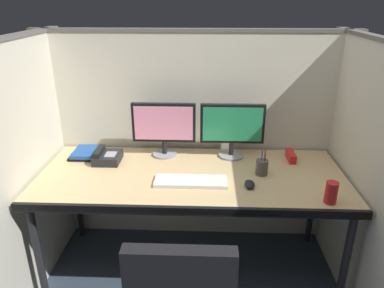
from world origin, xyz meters
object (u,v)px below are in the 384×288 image
(book_stack, at_px, (84,153))
(red_stapler, at_px, (291,156))
(monitor_right, at_px, (232,127))
(desk_phone, at_px, (107,157))
(keyboard_main, at_px, (190,181))
(desk, at_px, (192,182))
(pen_cup, at_px, (262,167))
(monitor_left, at_px, (164,126))
(soda_can, at_px, (331,193))
(computer_mouse, at_px, (250,184))

(book_stack, height_order, red_stapler, red_stapler)
(monitor_right, distance_m, desk_phone, 0.86)
(keyboard_main, bearing_deg, book_stack, 154.31)
(desk, xyz_separation_m, pen_cup, (0.43, 0.02, 0.10))
(keyboard_main, distance_m, pen_cup, 0.46)
(keyboard_main, distance_m, desk_phone, 0.64)
(monitor_left, height_order, desk_phone, monitor_left)
(desk_phone, bearing_deg, monitor_right, 7.95)
(desk, relative_size, monitor_right, 4.42)
(book_stack, relative_size, red_stapler, 1.46)
(desk_phone, bearing_deg, soda_can, -19.20)
(computer_mouse, bearing_deg, book_stack, 160.27)
(soda_can, xyz_separation_m, red_stapler, (-0.09, 0.54, -0.03))
(monitor_right, xyz_separation_m, computer_mouse, (0.08, -0.43, -0.20))
(monitor_left, distance_m, pen_cup, 0.71)
(keyboard_main, xyz_separation_m, soda_can, (0.76, -0.19, 0.05))
(computer_mouse, xyz_separation_m, pen_cup, (0.09, 0.16, 0.03))
(soda_can, bearing_deg, monitor_left, 148.54)
(desk, bearing_deg, monitor_right, 47.50)
(monitor_left, distance_m, soda_can, 1.13)
(desk, xyz_separation_m, computer_mouse, (0.34, -0.14, 0.07))
(computer_mouse, height_order, soda_can, soda_can)
(computer_mouse, xyz_separation_m, red_stapler, (0.32, 0.38, 0.01))
(soda_can, bearing_deg, desk_phone, 160.80)
(red_stapler, bearing_deg, desk, -159.83)
(monitor_left, bearing_deg, red_stapler, -3.09)
(red_stapler, bearing_deg, soda_can, -80.02)
(monitor_right, distance_m, red_stapler, 0.44)
(keyboard_main, bearing_deg, soda_can, -13.80)
(book_stack, bearing_deg, computer_mouse, -19.73)
(desk_phone, xyz_separation_m, red_stapler, (1.24, 0.07, -0.01))
(monitor_left, relative_size, keyboard_main, 1.00)
(desk_phone, bearing_deg, keyboard_main, -25.87)
(red_stapler, bearing_deg, monitor_left, 176.91)
(monitor_left, relative_size, red_stapler, 2.87)
(monitor_left, relative_size, pen_cup, 2.57)
(book_stack, distance_m, red_stapler, 1.42)
(monitor_left, relative_size, desk_phone, 2.26)
(computer_mouse, bearing_deg, monitor_right, 100.89)
(desk, bearing_deg, keyboard_main, -91.95)
(desk, bearing_deg, monitor_left, 124.63)
(desk, bearing_deg, soda_can, -21.34)
(monitor_left, distance_m, book_stack, 0.59)
(monitor_left, relative_size, book_stack, 1.97)
(desk_phone, bearing_deg, desk, -16.30)
(desk, xyz_separation_m, desk_phone, (-0.57, 0.17, 0.08))
(monitor_left, relative_size, computer_mouse, 4.48)
(desk, xyz_separation_m, monitor_left, (-0.20, 0.29, 0.27))
(desk, distance_m, book_stack, 0.80)
(keyboard_main, bearing_deg, computer_mouse, -5.33)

